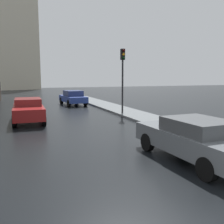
# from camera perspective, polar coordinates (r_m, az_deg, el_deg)

# --- Properties ---
(car_blue_near_kerb) EXTENTS (2.03, 4.15, 1.39)m
(car_blue_near_kerb) POSITION_cam_1_polar(r_m,az_deg,el_deg) (24.58, -8.73, 3.21)
(car_blue_near_kerb) COLOR navy
(car_blue_near_kerb) RESTS_ON ground
(car_grey_mid_road) EXTENTS (2.03, 4.59, 1.39)m
(car_grey_mid_road) POSITION_cam_1_polar(r_m,az_deg,el_deg) (8.71, 18.05, -5.65)
(car_grey_mid_road) COLOR slate
(car_grey_mid_road) RESTS_ON ground
(car_red_far_ahead) EXTENTS (1.88, 4.24, 1.41)m
(car_red_far_ahead) POSITION_cam_1_polar(r_m,az_deg,el_deg) (16.03, -18.21, 0.48)
(car_red_far_ahead) COLOR maroon
(car_red_far_ahead) RESTS_ON ground
(traffic_light) EXTENTS (0.26, 0.39, 4.47)m
(traffic_light) POSITION_cam_1_polar(r_m,az_deg,el_deg) (17.95, 2.41, 9.57)
(traffic_light) COLOR black
(traffic_light) RESTS_ON sidewalk_strip
(distant_tower) EXTENTS (9.67, 9.12, 24.21)m
(distant_tower) POSITION_cam_1_polar(r_m,az_deg,el_deg) (58.44, -21.09, 14.59)
(distant_tower) COLOR beige
(distant_tower) RESTS_ON ground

